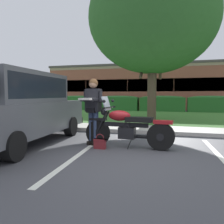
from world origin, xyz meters
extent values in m
plane|color=#424247|center=(0.00, 0.00, 0.00)|extent=(140.00, 140.00, 0.00)
cube|color=#B7B2A8|center=(0.00, 3.03, 0.06)|extent=(60.00, 0.20, 0.12)
cube|color=#B7B2A8|center=(0.00, 3.88, 0.04)|extent=(60.00, 1.50, 0.08)
cube|color=#3D752D|center=(0.00, 8.92, 0.03)|extent=(60.00, 8.58, 0.06)
cube|color=silver|center=(-1.04, 0.20, 0.00)|extent=(0.47, 4.40, 0.01)
cylinder|color=black|center=(-0.95, 0.94, 0.32)|extent=(0.65, 0.14, 0.64)
cylinder|color=black|center=(-0.95, 0.94, 0.32)|extent=(0.19, 0.13, 0.18)
cylinder|color=black|center=(0.64, 0.83, 0.32)|extent=(0.65, 0.22, 0.64)
cylinder|color=black|center=(0.64, 0.83, 0.32)|extent=(0.19, 0.21, 0.18)
cube|color=black|center=(-0.95, 0.94, 0.67)|extent=(0.45, 0.17, 0.06)
cube|color=maroon|center=(0.69, 0.83, 0.66)|extent=(0.45, 0.23, 0.08)
cylinder|color=black|center=(-0.82, 0.85, 0.60)|extent=(0.31, 0.07, 0.58)
cylinder|color=black|center=(-0.81, 1.01, 0.60)|extent=(0.31, 0.07, 0.58)
sphere|color=black|center=(-0.78, 0.93, 0.86)|extent=(0.17, 0.17, 0.17)
cylinder|color=black|center=(-0.64, 0.92, 0.98)|extent=(0.08, 0.72, 0.03)
cylinder|color=black|center=(-0.67, 0.56, 0.98)|extent=(0.05, 0.10, 0.04)
cylinder|color=black|center=(-0.62, 1.28, 0.98)|extent=(0.05, 0.10, 0.04)
sphere|color=black|center=(-0.68, 0.62, 1.14)|extent=(0.08, 0.08, 0.08)
sphere|color=black|center=(-0.64, 1.22, 1.14)|extent=(0.08, 0.08, 0.08)
cube|color=#B2BCC6|center=(-0.72, 0.93, 1.08)|extent=(0.16, 0.37, 0.35)
cube|color=black|center=(-0.21, 0.89, 0.56)|extent=(1.10, 0.18, 0.10)
ellipsoid|color=maroon|center=(-0.38, 0.90, 0.78)|extent=(0.58, 0.36, 0.26)
cube|color=black|center=(0.12, 0.87, 0.70)|extent=(0.66, 0.32, 0.12)
cube|color=black|center=(-0.18, 0.89, 0.36)|extent=(0.42, 0.27, 0.28)
cylinder|color=black|center=(-0.21, 0.89, 0.52)|extent=(0.18, 0.13, 0.21)
cylinder|color=black|center=(-0.14, 0.89, 0.52)|extent=(0.18, 0.13, 0.21)
cylinder|color=black|center=(0.20, 1.00, 0.26)|extent=(0.60, 0.12, 0.08)
cylinder|color=black|center=(0.40, 0.99, 0.26)|extent=(0.60, 0.12, 0.08)
cylinder|color=black|center=(-0.07, 0.72, 0.15)|extent=(0.13, 0.11, 0.30)
cube|color=black|center=(-1.02, 0.93, 0.05)|extent=(0.15, 0.25, 0.10)
cube|color=black|center=(-1.16, 0.95, 0.05)|extent=(0.15, 0.25, 0.10)
cylinder|color=navy|center=(-1.01, 0.95, 0.43)|extent=(0.14, 0.14, 0.86)
cylinder|color=navy|center=(-1.15, 0.97, 0.43)|extent=(0.14, 0.14, 0.86)
cube|color=#232328|center=(-1.08, 0.96, 1.15)|extent=(0.41, 0.28, 0.58)
cube|color=#232328|center=(-1.08, 0.96, 1.42)|extent=(0.33, 0.24, 0.06)
sphere|color=#A87A5B|center=(-1.08, 0.96, 1.56)|extent=(0.21, 0.21, 0.21)
sphere|color=brown|center=(-1.08, 0.98, 1.59)|extent=(0.23, 0.23, 0.23)
cube|color=black|center=(-1.10, 0.83, 0.90)|extent=(0.23, 0.13, 0.12)
cylinder|color=#232328|center=(-0.95, 0.78, 1.17)|extent=(0.14, 0.35, 0.09)
cylinder|color=#232328|center=(-1.27, 0.83, 1.17)|extent=(0.14, 0.35, 0.09)
cylinder|color=#232328|center=(-0.87, 0.91, 1.25)|extent=(0.10, 0.10, 0.28)
cylinder|color=#232328|center=(-1.30, 0.98, 1.25)|extent=(0.10, 0.10, 0.28)
cube|color=white|center=(-1.13, 0.66, 1.19)|extent=(0.37, 0.37, 0.05)
cube|color=maroon|center=(-0.77, 0.56, 0.12)|extent=(0.28, 0.12, 0.24)
cube|color=maroon|center=(-0.77, 0.56, 0.22)|extent=(0.28, 0.13, 0.04)
torus|color=maroon|center=(-0.77, 0.56, 0.26)|extent=(0.20, 0.02, 0.20)
cube|color=#515459|center=(-3.02, 0.47, 0.70)|extent=(2.25, 4.83, 0.80)
cube|color=#515459|center=(-3.01, 0.32, 1.48)|extent=(1.93, 3.04, 0.76)
cube|color=black|center=(-2.18, 0.38, 1.48)|extent=(0.25, 2.72, 0.55)
cube|color=black|center=(-3.10, 1.54, 1.44)|extent=(1.57, 0.35, 0.51)
cube|color=black|center=(-3.20, 2.85, 0.40)|extent=(1.90, 0.24, 0.20)
cylinder|color=black|center=(-4.02, 1.85, 0.30)|extent=(0.28, 0.62, 0.60)
cylinder|color=black|center=(-2.24, 1.99, 0.30)|extent=(0.28, 0.62, 0.60)
cylinder|color=black|center=(-2.02, -0.92, 0.30)|extent=(0.28, 0.62, 0.60)
cylinder|color=#4C3D2D|center=(-0.29, 6.98, 1.32)|extent=(0.44, 0.44, 2.65)
ellipsoid|color=#2D6628|center=(-0.29, 6.98, 4.98)|extent=(6.22, 6.22, 5.29)
cylinder|color=#4C3D2D|center=(0.08, 6.98, 2.61)|extent=(0.15, 0.87, 1.09)
cylinder|color=#4C3D2D|center=(-0.78, 6.98, 2.64)|extent=(0.15, 1.09, 1.16)
cube|color=#286028|center=(-7.16, 13.50, 0.55)|extent=(3.19, 0.90, 1.10)
ellipsoid|color=#286028|center=(-7.16, 13.50, 1.10)|extent=(3.03, 0.84, 0.28)
cube|color=#286028|center=(-3.70, 13.50, 0.55)|extent=(3.20, 0.90, 1.10)
ellipsoid|color=#286028|center=(-3.70, 13.50, 1.10)|extent=(3.04, 0.84, 0.28)
cube|color=#286028|center=(-0.24, 13.50, 0.55)|extent=(3.38, 0.90, 1.10)
ellipsoid|color=#286028|center=(-0.24, 13.50, 1.10)|extent=(3.21, 0.84, 0.28)
cube|color=#286028|center=(3.23, 13.50, 0.55)|extent=(3.26, 0.90, 1.10)
ellipsoid|color=#286028|center=(3.23, 13.50, 1.10)|extent=(3.09, 0.84, 0.28)
cube|color=#93513D|center=(0.55, 20.25, 1.95)|extent=(23.42, 9.35, 3.90)
cube|color=#998466|center=(0.55, 15.62, 3.78)|extent=(23.42, 0.10, 0.24)
cube|color=#4C4742|center=(0.55, 20.25, 4.00)|extent=(23.65, 9.44, 0.20)
cube|color=#1E282D|center=(0.55, 15.61, 2.14)|extent=(19.91, 0.06, 1.10)
cube|color=#93513D|center=(-7.41, 15.60, 2.14)|extent=(0.08, 0.04, 1.20)
cube|color=#93513D|center=(-3.43, 15.60, 2.14)|extent=(0.08, 0.04, 1.20)
cube|color=#93513D|center=(0.55, 15.60, 2.14)|extent=(0.08, 0.04, 1.20)
camera|label=1|loc=(1.05, -4.62, 1.29)|focal=37.22mm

